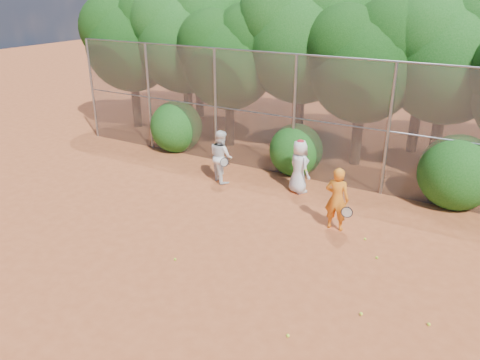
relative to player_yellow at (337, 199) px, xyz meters
The scene contains 23 objects.
ground 3.59m from the player_yellow, 115.77° to the right, with size 80.00×80.00×0.00m, color #AB4E26.
fence_back 3.50m from the player_yellow, 119.73° to the left, with size 20.05×0.09×4.03m.
tree_0 12.39m from the player_yellow, 155.91° to the left, with size 4.38×3.81×6.00m.
tree_1 10.56m from the player_yellow, 147.43° to the left, with size 4.64×4.03×6.35m.
tree_2 8.07m from the player_yellow, 141.78° to the left, with size 3.99×3.47×5.47m.
tree_3 7.55m from the player_yellow, 121.18° to the left, with size 4.89×4.26×6.70m.
tree_4 5.94m from the player_yellow, 100.68° to the left, with size 4.19×3.64×5.73m.
tree_5 6.88m from the player_yellow, 75.35° to the left, with size 4.51×3.92×6.17m.
tree_9 12.68m from the player_yellow, 140.82° to the left, with size 4.83×4.20×6.62m.
tree_10 9.82m from the player_yellow, 119.37° to the left, with size 5.15×4.48×7.06m.
tree_11 8.22m from the player_yellow, 85.85° to the left, with size 4.64×4.03×6.35m.
bush_0 8.15m from the player_yellow, 157.18° to the left, with size 2.00×2.00×2.00m, color #144B12.
bush_1 4.04m from the player_yellow, 128.50° to the left, with size 1.80×1.80×1.80m, color #144B12.
bush_2 4.03m from the player_yellow, 51.83° to the left, with size 2.20×2.20×2.20m, color #144B12.
player_yellow is the anchor object (origin of this frame).
player_teen 2.49m from the player_yellow, 135.92° to the left, with size 0.98×0.89×1.70m.
player_white 4.51m from the player_yellow, 163.30° to the left, with size 1.05×0.99×1.71m.
ball_0 3.62m from the player_yellow, 62.41° to the right, with size 0.07×0.07×0.07m, color #C9E72A.
ball_1 1.85m from the player_yellow, 34.44° to the right, with size 0.07×0.07×0.07m, color #C9E72A.
ball_2 4.52m from the player_yellow, 81.61° to the right, with size 0.07×0.07×0.07m, color #C9E72A.
ball_3 4.06m from the player_yellow, 44.57° to the right, with size 0.07×0.07×0.07m, color #C9E72A.
ball_4 4.39m from the player_yellow, 128.95° to the right, with size 0.07×0.07×0.07m, color #C9E72A.
ball_5 1.22m from the player_yellow, 13.37° to the right, with size 0.07×0.07×0.07m, color #C9E72A.
Camera 1 is at (4.77, -7.58, 5.96)m, focal length 35.00 mm.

